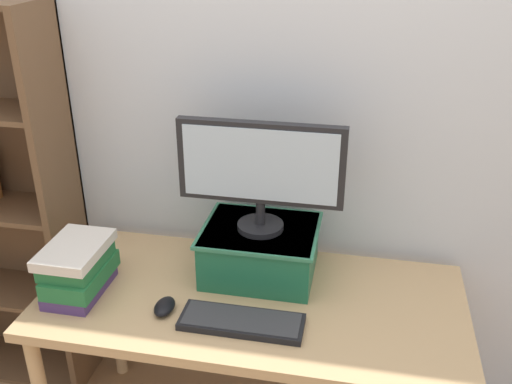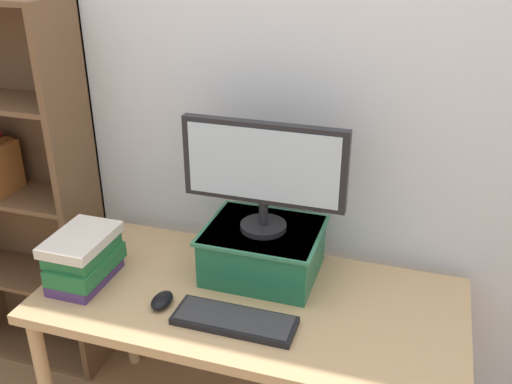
# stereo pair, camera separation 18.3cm
# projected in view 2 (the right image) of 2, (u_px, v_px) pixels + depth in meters

# --- Properties ---
(back_wall) EXTENTS (7.00, 0.08, 2.60)m
(back_wall) POSITION_uv_depth(u_px,v_px,m) (286.00, 94.00, 2.05)
(back_wall) COLOR silver
(back_wall) RESTS_ON ground_plane
(desk) EXTENTS (1.44, 0.68, 0.71)m
(desk) POSITION_uv_depth(u_px,v_px,m) (250.00, 314.00, 1.97)
(desk) COLOR tan
(desk) RESTS_ON ground_plane
(bookshelf_unit) EXTENTS (0.68, 0.28, 1.62)m
(bookshelf_unit) POSITION_uv_depth(u_px,v_px,m) (13.00, 188.00, 2.43)
(bookshelf_unit) COLOR brown
(bookshelf_unit) RESTS_ON ground_plane
(riser_box) EXTENTS (0.41, 0.34, 0.18)m
(riser_box) POSITION_uv_depth(u_px,v_px,m) (264.00, 250.00, 2.03)
(riser_box) COLOR #1E6642
(riser_box) RESTS_ON desk
(computer_monitor) EXTENTS (0.56, 0.16, 0.39)m
(computer_monitor) POSITION_uv_depth(u_px,v_px,m) (264.00, 169.00, 1.89)
(computer_monitor) COLOR black
(computer_monitor) RESTS_ON riser_box
(keyboard) EXTENTS (0.39, 0.14, 0.02)m
(keyboard) POSITION_uv_depth(u_px,v_px,m) (235.00, 320.00, 1.80)
(keyboard) COLOR black
(keyboard) RESTS_ON desk
(computer_mouse) EXTENTS (0.06, 0.10, 0.04)m
(computer_mouse) POSITION_uv_depth(u_px,v_px,m) (162.00, 300.00, 1.89)
(computer_mouse) COLOR black
(computer_mouse) RESTS_ON desk
(book_stack) EXTENTS (0.19, 0.27, 0.18)m
(book_stack) POSITION_uv_depth(u_px,v_px,m) (84.00, 258.00, 1.99)
(book_stack) COLOR #4C336B
(book_stack) RESTS_ON desk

